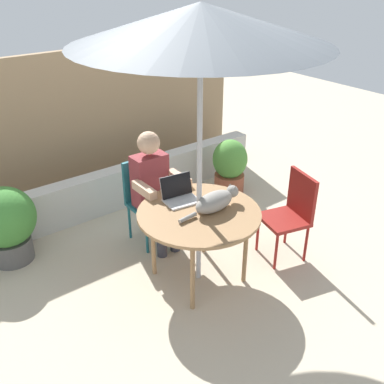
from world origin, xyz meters
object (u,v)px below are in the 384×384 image
(patio_umbrella, at_px, (201,24))
(chair_occupied, at_px, (146,194))
(person_seated, at_px, (154,185))
(patio_table, at_px, (199,217))
(laptop, at_px, (179,193))
(potted_plant_by_chair, at_px, (230,165))
(potted_plant_near_fence, at_px, (6,222))
(cat, at_px, (216,201))
(chair_empty, at_px, (292,210))

(patio_umbrella, distance_m, chair_occupied, 1.94)
(chair_occupied, relative_size, person_seated, 0.72)
(patio_table, xyz_separation_m, chair_occupied, (0.00, 0.87, -0.15))
(laptop, bearing_deg, chair_occupied, 89.16)
(potted_plant_by_chair, bearing_deg, potted_plant_near_fence, 175.52)
(cat, bearing_deg, chair_empty, -13.07)
(patio_umbrella, bearing_deg, chair_empty, -14.45)
(cat, relative_size, potted_plant_by_chair, 0.95)
(chair_empty, relative_size, person_seated, 0.72)
(potted_plant_near_fence, bearing_deg, person_seated, -25.80)
(chair_occupied, distance_m, potted_plant_by_chair, 1.41)
(patio_table, xyz_separation_m, potted_plant_near_fence, (-1.29, 1.34, -0.23))
(person_seated, bearing_deg, laptop, -91.14)
(patio_table, height_order, potted_plant_near_fence, potted_plant_near_fence)
(patio_table, relative_size, person_seated, 0.89)
(patio_table, distance_m, chair_empty, 0.99)
(patio_table, relative_size, cat, 1.65)
(person_seated, bearing_deg, chair_occupied, 90.00)
(chair_occupied, relative_size, potted_plant_by_chair, 1.27)
(chair_empty, bearing_deg, potted_plant_by_chair, 72.66)
(chair_occupied, xyz_separation_m, cat, (0.14, -0.93, 0.29))
(patio_table, bearing_deg, laptop, 91.73)
(chair_empty, xyz_separation_m, potted_plant_by_chair, (0.43, 1.38, -0.15))
(chair_empty, bearing_deg, cat, 166.93)
(patio_table, xyz_separation_m, cat, (0.14, -0.06, 0.14))
(person_seated, distance_m, potted_plant_by_chair, 1.48)
(cat, relative_size, potted_plant_near_fence, 0.84)
(potted_plant_near_fence, bearing_deg, chair_occupied, -19.88)
(chair_empty, xyz_separation_m, laptop, (-0.96, 0.53, 0.27))
(cat, distance_m, potted_plant_near_fence, 2.03)
(patio_umbrella, height_order, cat, patio_umbrella)
(patio_umbrella, height_order, chair_occupied, patio_umbrella)
(patio_umbrella, distance_m, potted_plant_by_chair, 2.60)
(chair_empty, bearing_deg, patio_table, 165.55)
(chair_occupied, distance_m, potted_plant_near_fence, 1.37)
(patio_table, xyz_separation_m, patio_umbrella, (0.00, 0.00, 1.59))
(chair_occupied, bearing_deg, patio_umbrella, -90.00)
(patio_umbrella, relative_size, chair_occupied, 2.74)
(chair_occupied, height_order, laptop, laptop)
(laptop, distance_m, potted_plant_by_chair, 1.68)
(chair_empty, bearing_deg, laptop, 151.03)
(chair_occupied, xyz_separation_m, chair_empty, (0.95, -1.12, 0.00))
(person_seated, relative_size, potted_plant_near_fence, 1.56)
(potted_plant_near_fence, relative_size, potted_plant_by_chair, 1.13)
(person_seated, height_order, cat, person_seated)
(chair_empty, relative_size, laptop, 2.65)
(patio_table, xyz_separation_m, person_seated, (0.00, 0.72, 0.02))
(patio_table, relative_size, patio_umbrella, 0.45)
(patio_umbrella, height_order, person_seated, patio_umbrella)
(laptop, bearing_deg, potted_plant_by_chair, 31.33)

